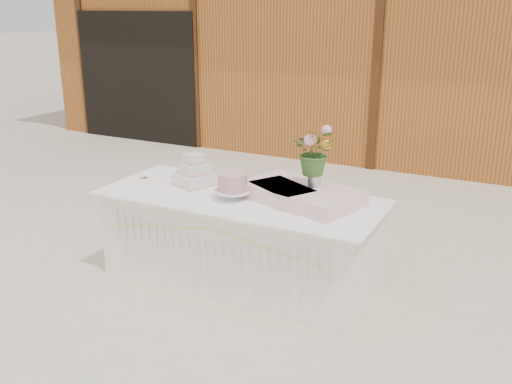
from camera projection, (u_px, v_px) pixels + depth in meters
ground at (240, 279)px, 5.01m from camera, size 80.00×80.00×0.00m
barn at (410, 44)px, 9.56m from camera, size 12.60×4.60×3.30m
cake_table at (240, 239)px, 4.88m from camera, size 2.40×1.00×0.77m
wedding_cake at (194, 174)px, 5.05m from camera, size 0.41×0.41×0.28m
pink_cake_stand at (233, 185)px, 4.66m from camera, size 0.31×0.31×0.22m
satin_runner at (300, 194)px, 4.64m from camera, size 1.08×0.80×0.12m
flower_vase at (315, 178)px, 4.60m from camera, size 0.11×0.11×0.15m
bouquet at (316, 146)px, 4.51m from camera, size 0.40×0.37×0.39m
loose_flowers at (148, 176)px, 5.30m from camera, size 0.15×0.30×0.02m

